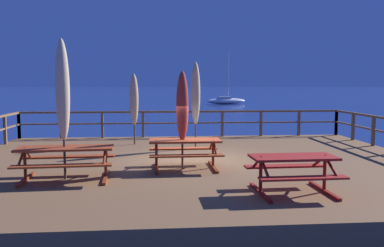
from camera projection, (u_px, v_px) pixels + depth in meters
ground_plane at (194, 190)px, 11.80m from camera, size 600.00×600.00×0.00m
wooden_deck at (194, 175)px, 11.75m from camera, size 13.55×10.86×0.86m
railing_waterside_far at (183, 119)px, 16.87m from camera, size 13.35×0.10×1.09m
picnic_table_back_left at (185, 148)px, 10.58m from camera, size 1.87×1.43×0.78m
picnic_table_mid_right at (66, 156)px, 9.36m from camera, size 2.24×1.51×0.78m
picnic_table_mid_left at (293, 166)px, 8.22m from camera, size 1.74×1.45×0.78m
patio_umbrella_short_mid at (182, 107)px, 10.53m from camera, size 0.32×0.32×2.55m
patio_umbrella_short_front at (63, 91)px, 9.24m from camera, size 0.32×0.32×3.24m
patio_umbrella_short_back at (196, 94)px, 13.74m from camera, size 0.32×0.32×2.95m
patio_umbrella_tall_front at (134, 100)px, 14.68m from camera, size 0.32×0.32×2.57m
sailboat_distant at (226, 101)px, 59.79m from camera, size 6.23×3.02×7.72m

